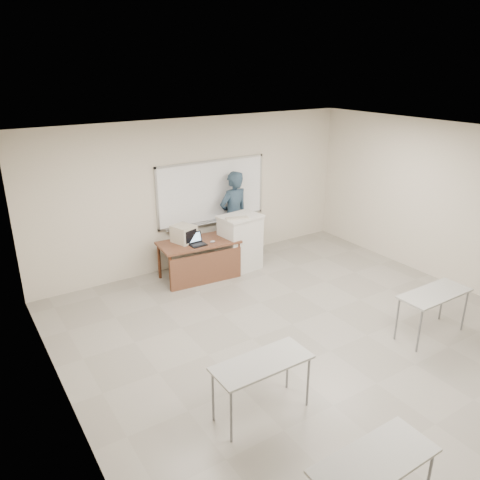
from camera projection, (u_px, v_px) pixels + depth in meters
floor at (330, 351)px, 6.88m from camera, size 7.00×8.00×0.01m
whiteboard at (212, 192)px, 9.62m from camera, size 2.48×0.10×1.31m
student_desks at (412, 358)px, 5.58m from camera, size 4.40×2.20×0.73m
instructor_desk at (202, 253)px, 8.98m from camera, size 1.53×0.76×0.75m
podium at (240, 242)px, 9.44m from camera, size 0.81×0.59×1.14m
crt_monitor at (183, 234)px, 8.91m from camera, size 0.36×0.41×0.34m
laptop at (197, 242)px, 8.83m from camera, size 0.30×0.28×0.22m
mouse at (213, 242)px, 8.93m from camera, size 0.11×0.09×0.04m
keyboard at (237, 218)px, 9.06m from camera, size 0.47×0.27×0.02m
presenter at (234, 216)px, 9.84m from camera, size 0.75×0.54×1.91m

